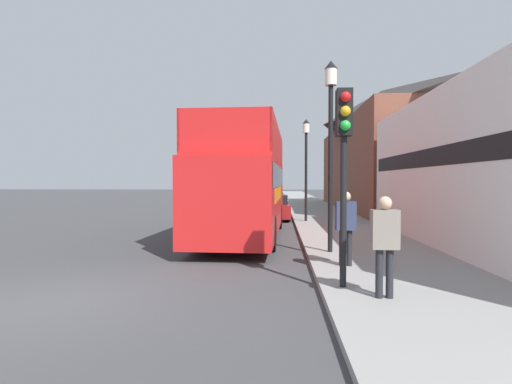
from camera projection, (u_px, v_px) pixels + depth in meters
ground_plane at (221, 211)px, 27.62m from camera, size 144.00×144.00×0.00m
sidewalk at (322, 214)px, 24.25m from camera, size 3.74×108.00×0.14m
brick_terrace_rear at (381, 150)px, 29.11m from camera, size 6.00×20.86×8.69m
tour_bus at (245, 189)px, 14.81m from camera, size 2.87×9.60×4.00m
parked_car_ahead_of_bus at (272, 208)px, 21.80m from camera, size 2.01×4.06×1.36m
pedestrian_nearest at (385, 237)px, 6.63m from camera, size 0.45×0.25×1.70m
pedestrian_second at (346, 221)px, 9.17m from camera, size 0.45×0.25×1.71m
traffic_signal at (344, 142)px, 7.28m from camera, size 0.28×0.42×3.63m
lamp_post_nearest at (331, 122)px, 10.92m from camera, size 0.35×0.35×5.24m
lamp_post_second at (306, 151)px, 19.50m from camera, size 0.35×0.35×4.98m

